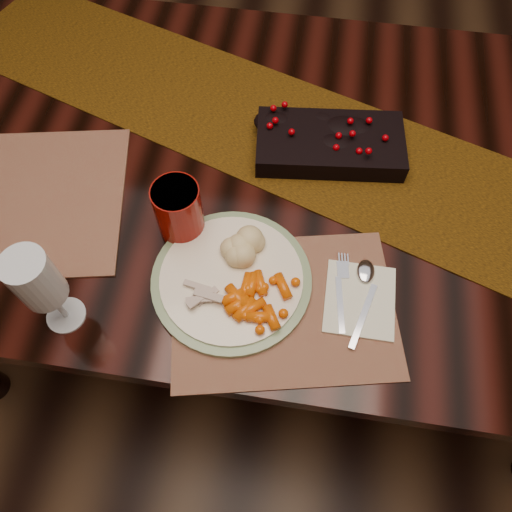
# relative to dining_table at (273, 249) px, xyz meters

# --- Properties ---
(floor) EXTENTS (5.00, 5.00, 0.00)m
(floor) POSITION_rel_dining_table_xyz_m (0.00, 0.00, -0.38)
(floor) COLOR black
(floor) RESTS_ON ground
(dining_table) EXTENTS (1.80, 1.00, 0.75)m
(dining_table) POSITION_rel_dining_table_xyz_m (0.00, 0.00, 0.00)
(dining_table) COLOR black
(dining_table) RESTS_ON floor
(table_runner) EXTENTS (1.61, 0.85, 0.00)m
(table_runner) POSITION_rel_dining_table_xyz_m (-0.05, 0.10, 0.38)
(table_runner) COLOR #402610
(table_runner) RESTS_ON dining_table
(centerpiece) EXTENTS (0.32, 0.19, 0.06)m
(centerpiece) POSITION_rel_dining_table_xyz_m (0.10, 0.04, 0.41)
(centerpiece) COLOR black
(centerpiece) RESTS_ON table_runner
(placemat_main) EXTENTS (0.45, 0.37, 0.00)m
(placemat_main) POSITION_rel_dining_table_xyz_m (0.05, -0.33, 0.38)
(placemat_main) COLOR brown
(placemat_main) RESTS_ON dining_table
(placemat_second) EXTENTS (0.56, 0.46, 0.00)m
(placemat_second) POSITION_rel_dining_table_xyz_m (-0.55, -0.19, 0.38)
(placemat_second) COLOR #8C6D50
(placemat_second) RESTS_ON dining_table
(dinner_plate) EXTENTS (0.39, 0.39, 0.02)m
(dinner_plate) POSITION_rel_dining_table_xyz_m (-0.05, -0.30, 0.39)
(dinner_plate) COLOR #F9ECCD
(dinner_plate) RESTS_ON placemat_main
(baby_carrots) EXTENTS (0.12, 0.11, 0.02)m
(baby_carrots) POSITION_rel_dining_table_xyz_m (0.00, -0.34, 0.40)
(baby_carrots) COLOR #DC5304
(baby_carrots) RESTS_ON dinner_plate
(mashed_potatoes) EXTENTS (0.11, 0.10, 0.05)m
(mashed_potatoes) POSITION_rel_dining_table_xyz_m (-0.04, -0.24, 0.42)
(mashed_potatoes) COLOR #D6C08A
(mashed_potatoes) RESTS_ON dinner_plate
(turkey_shreds) EXTENTS (0.08, 0.07, 0.02)m
(turkey_shreds) POSITION_rel_dining_table_xyz_m (-0.09, -0.34, 0.40)
(turkey_shreds) COLOR beige
(turkey_shreds) RESTS_ON dinner_plate
(napkin) EXTENTS (0.13, 0.15, 0.01)m
(napkin) POSITION_rel_dining_table_xyz_m (0.19, -0.30, 0.38)
(napkin) COLOR white
(napkin) RESTS_ON placemat_main
(fork) EXTENTS (0.04, 0.14, 0.00)m
(fork) POSITION_rel_dining_table_xyz_m (0.15, -0.30, 0.39)
(fork) COLOR #B5B5BD
(fork) RESTS_ON napkin
(spoon) EXTENTS (0.08, 0.17, 0.00)m
(spoon) POSITION_rel_dining_table_xyz_m (0.20, -0.31, 0.39)
(spoon) COLOR silver
(spoon) RESTS_ON napkin
(red_cup) EXTENTS (0.10, 0.10, 0.12)m
(red_cup) POSITION_rel_dining_table_xyz_m (-0.16, -0.20, 0.44)
(red_cup) COLOR #800B04
(red_cup) RESTS_ON placemat_main
(wine_glass) EXTENTS (0.07, 0.07, 0.20)m
(wine_glass) POSITION_rel_dining_table_xyz_m (-0.33, -0.41, 0.48)
(wine_glass) COLOR #ADBDD0
(wine_glass) RESTS_ON dining_table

